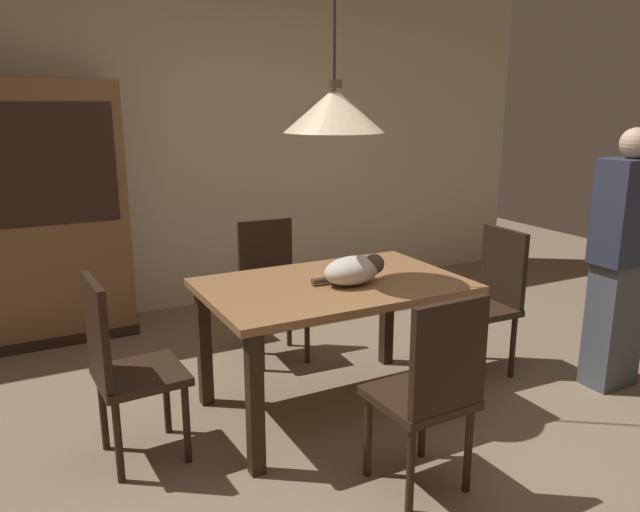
# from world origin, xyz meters

# --- Properties ---
(ground) EXTENTS (10.00, 10.00, 0.00)m
(ground) POSITION_xyz_m (0.00, 0.00, 0.00)
(ground) COLOR #847056
(back_wall) EXTENTS (6.40, 0.10, 2.90)m
(back_wall) POSITION_xyz_m (0.00, 2.65, 1.45)
(back_wall) COLOR beige
(back_wall) RESTS_ON ground
(dining_table) EXTENTS (1.40, 0.90, 0.75)m
(dining_table) POSITION_xyz_m (-0.04, 0.43, 0.65)
(dining_table) COLOR olive
(dining_table) RESTS_ON ground
(chair_left_side) EXTENTS (0.42, 0.42, 0.93)m
(chair_left_side) POSITION_xyz_m (-1.17, 0.42, 0.51)
(chair_left_side) COLOR black
(chair_left_side) RESTS_ON ground
(chair_right_side) EXTENTS (0.41, 0.41, 0.93)m
(chair_right_side) POSITION_xyz_m (1.09, 0.42, 0.51)
(chair_right_side) COLOR black
(chair_right_side) RESTS_ON ground
(chair_near_front) EXTENTS (0.41, 0.41, 0.93)m
(chair_near_front) POSITION_xyz_m (-0.04, -0.45, 0.51)
(chair_near_front) COLOR black
(chair_near_front) RESTS_ON ground
(chair_far_back) EXTENTS (0.42, 0.42, 0.93)m
(chair_far_back) POSITION_xyz_m (-0.04, 1.30, 0.51)
(chair_far_back) COLOR black
(chair_far_back) RESTS_ON ground
(cat_sleeping) EXTENTS (0.40, 0.28, 0.16)m
(cat_sleeping) POSITION_xyz_m (0.05, 0.35, 0.83)
(cat_sleeping) COLOR beige
(cat_sleeping) RESTS_ON dining_table
(pendant_lamp) EXTENTS (0.52, 0.52, 1.30)m
(pendant_lamp) POSITION_xyz_m (-0.04, 0.43, 1.66)
(pendant_lamp) COLOR beige
(hutch_bookcase) EXTENTS (1.12, 0.45, 1.85)m
(hutch_bookcase) POSITION_xyz_m (-1.34, 2.32, 0.89)
(hutch_bookcase) COLOR brown
(hutch_bookcase) RESTS_ON ground
(person_standing) EXTENTS (0.36, 0.22, 1.56)m
(person_standing) POSITION_xyz_m (1.62, -0.09, 0.78)
(person_standing) COLOR #4C515B
(person_standing) RESTS_ON ground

